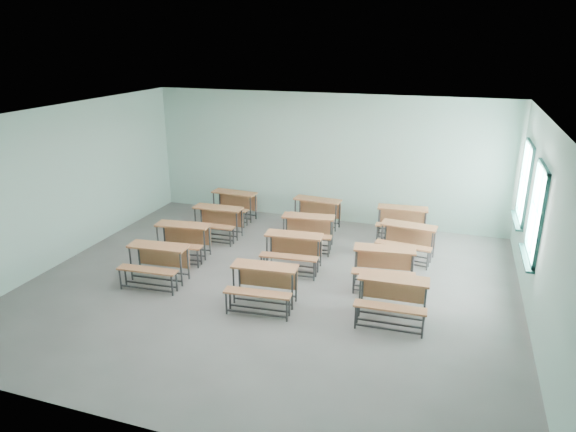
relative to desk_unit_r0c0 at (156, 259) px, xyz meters
name	(u,v)px	position (x,y,z in m)	size (l,w,h in m)	color
room	(274,206)	(2.18, 0.56, 1.12)	(9.04, 8.04, 3.24)	slate
desk_unit_r0c0	(156,259)	(0.00, 0.00, 0.00)	(1.20, 0.85, 0.72)	#A5623B
desk_unit_r0c1	(263,280)	(2.25, -0.20, 0.00)	(1.21, 0.87, 0.72)	#A5623B
desk_unit_r0c2	(392,293)	(4.44, 0.02, 0.00)	(1.18, 0.81, 0.72)	#A5623B
desk_unit_r1c0	(182,236)	(-0.13, 1.19, 0.00)	(1.22, 0.89, 0.72)	#A5623B
desk_unit_r1c1	(293,247)	(2.28, 1.39, 0.00)	(1.21, 0.86, 0.72)	#A5623B
desk_unit_r1c2	(384,262)	(4.12, 1.24, 0.00)	(1.24, 0.91, 0.72)	#A5623B
desk_unit_r2c0	(217,218)	(0.06, 2.47, 0.00)	(1.16, 0.79, 0.72)	#A5623B
desk_unit_r2c1	(308,227)	(2.24, 2.55, 0.00)	(1.24, 0.91, 0.72)	#A5623B
desk_unit_r2c2	(407,237)	(4.39, 2.67, 0.00)	(1.23, 0.89, 0.72)	#A5623B
desk_unit_r3c0	(233,202)	(-0.10, 3.73, 0.00)	(1.19, 0.84, 0.72)	#A5623B
desk_unit_r3c1	(316,209)	(2.08, 3.82, 0.00)	(1.21, 0.86, 0.72)	#A5623B
desk_unit_r3c2	(402,218)	(4.16, 3.82, 0.00)	(1.21, 0.86, 0.72)	#A5623B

